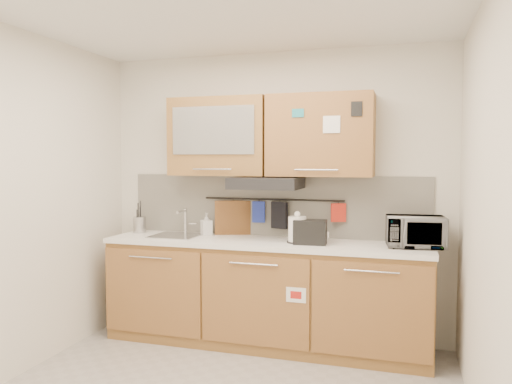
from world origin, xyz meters
The scene contains 20 objects.
ceiling centered at (0.00, 0.00, 2.60)m, with size 3.20×3.20×0.00m, color white.
wall_back centered at (0.00, 1.50, 1.30)m, with size 3.20×3.20×0.00m, color silver.
wall_left centered at (-1.60, 0.00, 1.30)m, with size 3.00×3.00×0.00m, color silver.
wall_right centered at (1.60, 0.00, 1.30)m, with size 3.00×3.00×0.00m, color silver.
base_cabinet centered at (0.00, 1.19, 0.41)m, with size 2.80×0.64×0.88m.
countertop centered at (0.00, 1.19, 0.90)m, with size 2.82×0.62×0.04m, color white.
backsplash centered at (0.00, 1.49, 1.20)m, with size 2.80×0.02×0.56m, color silver.
upper_cabinets centered at (0.00, 1.32, 1.83)m, with size 1.82×0.37×0.70m.
range_hood centered at (0.00, 1.25, 1.42)m, with size 0.60×0.46×0.10m, color black.
sink centered at (-0.85, 1.21, 0.92)m, with size 0.42×0.40×0.26m.
utensil_rail centered at (0.00, 1.45, 1.26)m, with size 0.02×0.02×1.30m, color black.
utensil_crock centered at (-1.28, 1.30, 1.00)m, with size 0.14×0.14×0.31m.
kettle centered at (0.30, 1.16, 1.03)m, with size 0.20×0.20×0.27m.
toaster centered at (0.41, 1.13, 1.02)m, with size 0.28×0.18×0.20m.
microwave centered at (1.25, 1.24, 1.04)m, with size 0.45×0.31×0.25m, color #999999.
soap_bottle centered at (-0.62, 1.36, 1.02)m, with size 0.09×0.09×0.21m, color #999999.
cutting_board centered at (-0.38, 1.44, 1.03)m, with size 0.34×0.02×0.41m, color brown.
oven_mitt centered at (-0.13, 1.44, 1.14)m, with size 0.12×0.03×0.19m, color #213199.
dark_pouch centered at (0.07, 1.44, 1.12)m, with size 0.15×0.04×0.24m, color black.
pot_holder centered at (0.61, 1.44, 1.16)m, with size 0.13×0.02×0.16m, color red.
Camera 1 is at (1.17, -2.94, 1.62)m, focal length 35.00 mm.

